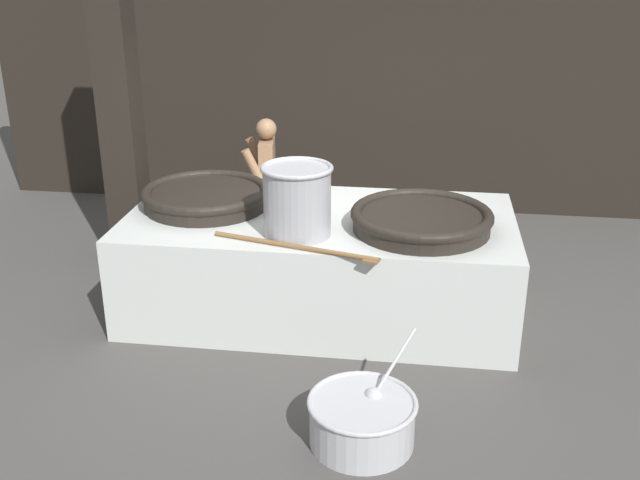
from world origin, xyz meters
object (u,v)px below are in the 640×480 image
at_px(cook, 267,185).
at_px(prep_bowl_vegetables, 362,419).
at_px(giant_wok_near, 206,196).
at_px(stock_pot, 297,199).
at_px(giant_wok_far, 421,219).

height_order(cook, prep_bowl_vegetables, cook).
distance_m(cook, prep_bowl_vegetables, 3.38).
relative_size(giant_wok_near, stock_pot, 1.98).
height_order(giant_wok_far, stock_pot, stock_pot).
height_order(stock_pot, prep_bowl_vegetables, stock_pot).
distance_m(giant_wok_near, prep_bowl_vegetables, 2.76).
bearing_deg(giant_wok_far, prep_bowl_vegetables, -100.98).
relative_size(cook, prep_bowl_vegetables, 1.71).
distance_m(stock_pot, prep_bowl_vegetables, 1.94).
height_order(giant_wok_near, stock_pot, stock_pot).
bearing_deg(prep_bowl_vegetables, giant_wok_far, 79.02).
bearing_deg(stock_pot, giant_wok_far, 13.86).
relative_size(giant_wok_near, giant_wok_far, 0.98).
relative_size(stock_pot, cook, 0.39).
bearing_deg(giant_wok_far, giant_wok_near, 170.56).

